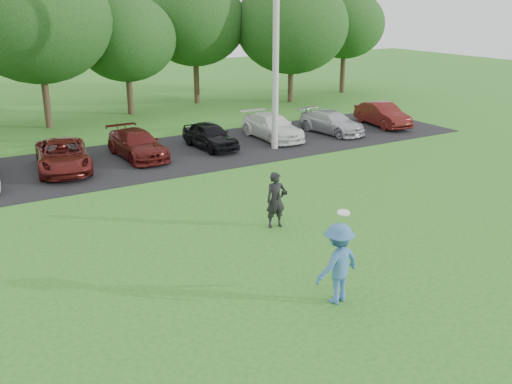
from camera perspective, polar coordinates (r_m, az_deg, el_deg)
ground at (r=14.10m, az=7.42°, el=-8.97°), size 100.00×100.00×0.00m
parking_lot at (r=24.89m, az=-11.33°, el=3.25°), size 32.00×6.50×0.03m
utility_pole at (r=25.43m, az=1.99°, el=14.26°), size 0.28×0.28×9.04m
frisbee_player at (r=12.91m, az=8.20°, el=-7.07°), size 1.30×0.87×2.27m
camera_bystander at (r=16.95m, az=2.00°, el=-0.80°), size 0.67×0.50×1.70m
parked_cars at (r=24.42m, az=-14.11°, el=4.22°), size 28.77×4.96×1.23m
tree_row at (r=33.82m, az=-15.29°, el=15.43°), size 42.39×9.85×8.64m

